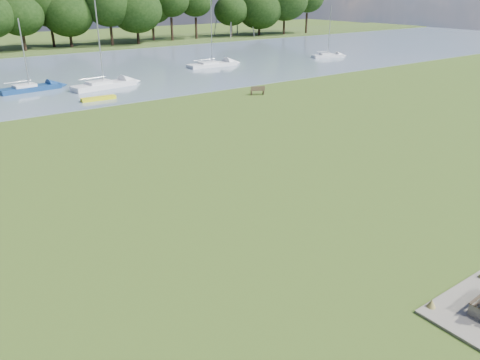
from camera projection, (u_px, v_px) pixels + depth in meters
ground at (244, 183)px, 26.02m from camera, size 220.00×220.00×0.00m
river at (42, 77)px, 57.48m from camera, size 220.00×40.00×0.10m
riverbank_bench at (258, 90)px, 47.52m from camera, size 1.50×0.98×0.89m
kayak at (98, 98)px, 45.11m from camera, size 3.33×0.85×0.33m
sailboat_0 at (212, 63)px, 64.56m from camera, size 7.12×2.16×9.39m
sailboat_2 at (29, 87)px, 48.98m from camera, size 6.32×2.59×7.26m
sailboat_3 at (103, 83)px, 50.47m from camera, size 7.24×3.07×9.98m
sailboat_4 at (328, 55)px, 73.16m from camera, size 5.18×2.80×7.70m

